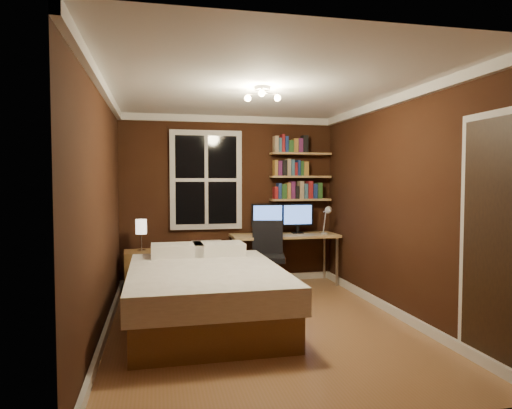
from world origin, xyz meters
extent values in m
plane|color=olive|center=(0.00, 0.00, 0.00)|extent=(4.20, 4.20, 0.00)
cube|color=black|center=(0.00, 2.10, 1.25)|extent=(3.20, 0.04, 2.50)
cube|color=black|center=(-1.60, 0.00, 1.25)|extent=(0.04, 4.20, 2.50)
cube|color=black|center=(1.60, 0.00, 1.25)|extent=(0.04, 4.20, 2.50)
cube|color=white|center=(0.00, 0.00, 2.50)|extent=(3.20, 4.20, 0.02)
cube|color=silver|center=(-0.35, 2.06, 1.55)|extent=(1.06, 0.06, 1.46)
cube|color=#A37F4F|center=(1.08, 1.98, 1.25)|extent=(0.92, 0.22, 0.03)
cube|color=#A37F4F|center=(1.08, 1.98, 1.60)|extent=(0.92, 0.22, 0.03)
cube|color=#A37F4F|center=(1.08, 1.98, 1.95)|extent=(0.92, 0.22, 0.03)
cube|color=brown|center=(-0.56, 0.16, 0.17)|extent=(1.53, 2.17, 0.35)
cube|color=silver|center=(-0.56, 0.16, 0.48)|extent=(1.62, 2.24, 0.26)
cube|color=white|center=(-0.83, 1.01, 0.68)|extent=(0.63, 0.44, 0.15)
cube|color=white|center=(-0.31, 1.01, 0.68)|extent=(0.63, 0.44, 0.15)
cube|color=brown|center=(-1.28, 1.71, 0.29)|extent=(0.49, 0.49, 0.58)
cube|color=silver|center=(-0.36, 1.98, 0.33)|extent=(0.44, 0.15, 0.66)
cube|color=#A37F4F|center=(0.77, 1.79, 0.73)|extent=(1.57, 0.59, 0.04)
cylinder|color=beige|center=(0.05, 1.53, 0.35)|extent=(0.04, 0.04, 0.71)
cylinder|color=beige|center=(1.50, 1.53, 0.35)|extent=(0.04, 0.04, 0.71)
cylinder|color=beige|center=(0.05, 2.04, 0.35)|extent=(0.04, 0.04, 0.71)
cylinder|color=beige|center=(1.50, 2.04, 0.35)|extent=(0.04, 0.04, 0.71)
cylinder|color=black|center=(0.40, 1.28, 0.03)|extent=(0.54, 0.54, 0.05)
cylinder|color=silver|center=(0.40, 1.28, 0.25)|extent=(0.06, 0.06, 0.40)
cube|color=black|center=(0.40, 1.28, 0.49)|extent=(0.52, 0.52, 0.07)
cube|color=black|center=(0.44, 1.48, 0.75)|extent=(0.42, 0.14, 0.46)
camera|label=1|loc=(-1.06, -4.68, 1.54)|focal=32.00mm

